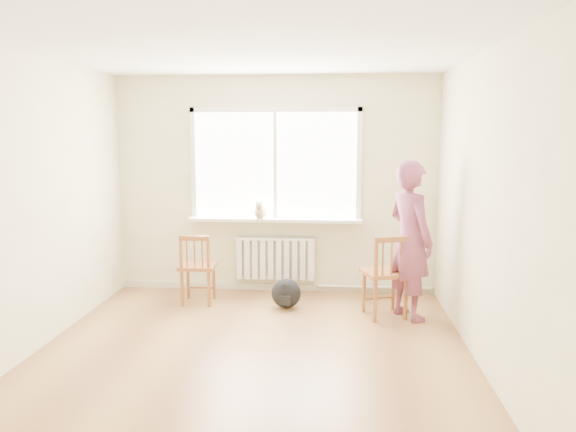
% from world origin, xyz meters
% --- Properties ---
extents(floor, '(4.50, 4.50, 0.00)m').
position_xyz_m(floor, '(0.00, 0.00, 0.00)').
color(floor, '#A97945').
rests_on(floor, ground).
extents(ceiling, '(4.50, 4.50, 0.00)m').
position_xyz_m(ceiling, '(0.00, 0.00, 2.70)').
color(ceiling, white).
rests_on(ceiling, back_wall).
extents(back_wall, '(4.00, 0.01, 2.70)m').
position_xyz_m(back_wall, '(0.00, 2.25, 1.35)').
color(back_wall, '#F0E8C0').
rests_on(back_wall, ground).
extents(window, '(2.12, 0.05, 1.42)m').
position_xyz_m(window, '(0.00, 2.22, 1.66)').
color(window, white).
rests_on(window, back_wall).
extents(windowsill, '(2.15, 0.22, 0.04)m').
position_xyz_m(windowsill, '(0.00, 2.14, 0.93)').
color(windowsill, white).
rests_on(windowsill, back_wall).
extents(radiator, '(1.00, 0.12, 0.55)m').
position_xyz_m(radiator, '(0.00, 2.16, 0.44)').
color(radiator, white).
rests_on(radiator, back_wall).
extents(heating_pipe, '(1.40, 0.04, 0.04)m').
position_xyz_m(heating_pipe, '(1.25, 2.19, 0.08)').
color(heating_pipe, silver).
rests_on(heating_pipe, back_wall).
extents(baseboard, '(4.00, 0.03, 0.08)m').
position_xyz_m(baseboard, '(0.00, 2.23, 0.04)').
color(baseboard, beige).
rests_on(baseboard, ground).
extents(chair_left, '(0.43, 0.41, 0.84)m').
position_xyz_m(chair_left, '(-0.86, 1.58, 0.42)').
color(chair_left, '#985F2C').
rests_on(chair_left, floor).
extents(chair_right, '(0.56, 0.55, 0.92)m').
position_xyz_m(chair_right, '(1.31, 1.27, 0.47)').
color(chair_right, '#985F2C').
rests_on(chair_right, floor).
extents(person, '(0.68, 0.75, 1.71)m').
position_xyz_m(person, '(1.55, 1.29, 0.86)').
color(person, '#CD447B').
rests_on(person, floor).
extents(cat, '(0.16, 0.37, 0.24)m').
position_xyz_m(cat, '(-0.17, 2.06, 1.05)').
color(cat, beige).
rests_on(cat, windowsill).
extents(backpack, '(0.41, 0.36, 0.34)m').
position_xyz_m(backpack, '(0.19, 1.52, 0.17)').
color(backpack, black).
rests_on(backpack, floor).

